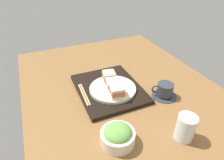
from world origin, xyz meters
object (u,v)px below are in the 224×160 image
Objects in this scene: sandwich_plate at (113,89)px; sandwich_middle at (113,84)px; sandwich_near at (109,76)px; coffee_cup at (165,91)px; chopsticks_pair at (84,94)px; sandwich_far at (117,91)px; salad_bowl at (118,135)px; drinking_glass at (186,128)px.

sandwich_plate is 2.90cm from sandwich_middle.
sandwich_near reaches higher than coffee_cup.
chopsticks_pair is at bearing -96.21° from sandwich_middle.
sandwich_plate is at bearing 0.00° from sandwich_middle.
sandwich_far is 25.01cm from salad_bowl.
sandwich_near is 0.74× the size of drinking_glass.
sandwich_middle is 1.03× the size of sandwich_far.
sandwich_far is 34.14cm from drinking_glass.
sandwich_far is (6.75, -0.79, 3.29)cm from sandwich_plate.
sandwich_near is 1.01× the size of sandwich_middle.
coffee_cup is 26.74cm from drinking_glass.
sandwich_middle is 0.63× the size of coffee_cup.
coffee_cup is 1.16× the size of drinking_glass.
sandwich_middle is 0.73× the size of drinking_glass.
salad_bowl is 31.46cm from chopsticks_pair.
sandwich_plate is 1.90× the size of coffee_cup.
sandwich_near is at bearing 108.45° from chopsticks_pair.
sandwich_far is (13.51, -1.59, -0.02)cm from sandwich_near.
sandwich_plate is 26.03cm from coffee_cup.
sandwich_middle is 0.44× the size of chopsticks_pair.
sandwich_middle is at bearing -6.69° from sandwich_near.
sandwich_far is at bearing -6.69° from sandwich_near.
chopsticks_pair is at bearing -71.55° from sandwich_near.
sandwich_far is 16.61cm from chopsticks_pair.
drinking_glass reaches higher than sandwich_plate.
salad_bowl is at bearing -62.98° from coffee_cup.
sandwich_plate is 2.98× the size of sandwich_near.
sandwich_near reaches higher than sandwich_middle.
sandwich_middle is at bearing -118.60° from coffee_cup.
sandwich_near is 16.71cm from chopsticks_pair.
sandwich_plate is 3.00× the size of sandwich_middle.
chopsticks_pair is 40.08cm from coffee_cup.
sandwich_middle is (-0.00, 0.00, 2.90)cm from sandwich_plate.
sandwich_plate is 31.50cm from salad_bowl.
coffee_cup is at bearing 160.36° from drinking_glass.
sandwich_far is at bearing -6.69° from sandwich_middle.
coffee_cup is at bearing 61.40° from sandwich_middle.
coffee_cup is at bearing 69.47° from chopsticks_pair.
sandwich_plate is 7.56cm from sandwich_near.
chopsticks_pair is (5.16, -15.46, -3.68)cm from sandwich_near.
sandwich_near is 46.22cm from drinking_glass.
sandwich_far is at bearing -103.56° from coffee_cup.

